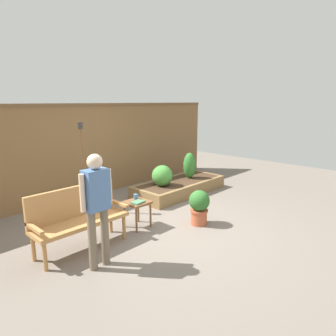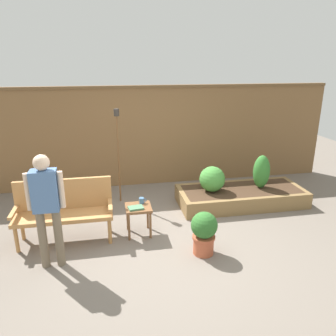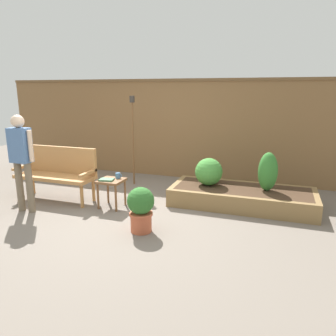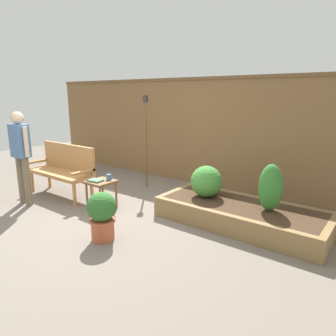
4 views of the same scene
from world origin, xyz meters
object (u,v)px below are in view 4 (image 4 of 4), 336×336
potted_boxwood (102,214)px  side_table (101,186)px  book_on_table (96,180)px  tiki_torch (146,126)px  person_by_bench (21,150)px  shrub_near_bench (206,181)px  garden_bench (64,166)px  shrub_far_corner (271,188)px  cup_on_table (109,177)px

potted_boxwood → side_table: bearing=139.7°
book_on_table → tiki_torch: tiki_torch is taller
tiki_torch → person_by_bench: size_ratio=1.16×
person_by_bench → book_on_table: bearing=25.2°
shrub_near_bench → person_by_bench: size_ratio=0.31×
book_on_table → shrub_near_bench: size_ratio=0.47×
side_table → person_by_bench: 1.47m
garden_bench → shrub_far_corner: 3.64m
book_on_table → person_by_bench: (-1.18, -0.55, 0.44)m
cup_on_table → shrub_near_bench: 1.57m
shrub_far_corner → tiki_torch: bearing=168.5°
book_on_table → tiki_torch: bearing=88.3°
cup_on_table → tiki_torch: (-0.29, 1.25, 0.71)m
cup_on_table → shrub_near_bench: size_ratio=0.25×
garden_bench → person_by_bench: 0.82m
cup_on_table → side_table: bearing=-121.8°
shrub_near_bench → potted_boxwood: bearing=-111.8°
garden_bench → shrub_near_bench: garden_bench is taller
shrub_far_corner → person_by_bench: (-3.67, -1.44, 0.31)m
tiki_torch → person_by_bench: bearing=-116.7°
book_on_table → person_by_bench: person_by_bench is taller
book_on_table → potted_boxwood: size_ratio=0.35×
side_table → book_on_table: book_on_table is taller
book_on_table → potted_boxwood: (0.90, -0.65, -0.14)m
garden_bench → side_table: bearing=-4.3°
cup_on_table → shrub_far_corner: bearing=16.5°
garden_bench → potted_boxwood: (1.97, -0.81, -0.19)m
tiki_torch → garden_bench: bearing=-125.0°
potted_boxwood → person_by_bench: bearing=177.3°
potted_boxwood → shrub_near_bench: 1.67m
shrub_near_bench → tiki_torch: (-1.69, 0.54, 0.69)m
shrub_near_bench → person_by_bench: bearing=-151.8°
side_table → potted_boxwood: size_ratio=0.75×
book_on_table → tiki_torch: 1.62m
side_table → cup_on_table: bearing=58.2°
garden_bench → person_by_bench: person_by_bench is taller
cup_on_table → book_on_table: bearing=-121.7°
potted_boxwood → person_by_bench: person_by_bench is taller
cup_on_table → book_on_table: (-0.11, -0.18, -0.03)m
side_table → potted_boxwood: bearing=-40.3°
cup_on_table → tiki_torch: 1.46m
garden_bench → cup_on_table: bearing=1.4°
book_on_table → shrub_far_corner: bearing=10.8°
garden_bench → book_on_table: size_ratio=6.37×
potted_boxwood → shrub_near_bench: bearing=68.2°
shrub_near_bench → book_on_table: bearing=-149.6°
shrub_far_corner → garden_bench: bearing=-168.4°
tiki_torch → side_table: bearing=-80.7°
potted_boxwood → shrub_near_bench: size_ratio=1.34×
cup_on_table → potted_boxwood: potted_boxwood is taller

